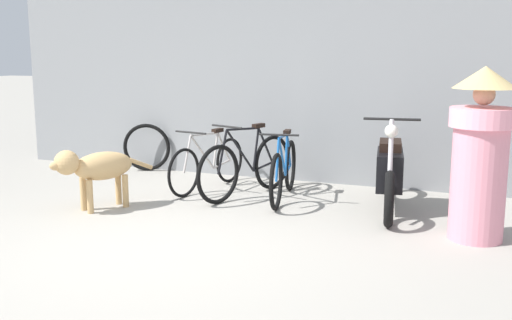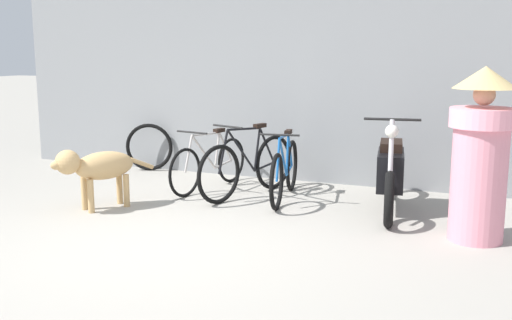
% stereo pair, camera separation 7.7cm
% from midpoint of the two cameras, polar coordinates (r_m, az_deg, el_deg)
% --- Properties ---
extents(ground_plane, '(60.00, 60.00, 0.00)m').
position_cam_midpoint_polar(ground_plane, '(5.55, -10.76, -8.43)').
color(ground_plane, '#9E998E').
extents(shop_wall_back, '(8.26, 0.20, 2.99)m').
position_cam_midpoint_polar(shop_wall_back, '(8.33, 1.55, 8.45)').
color(shop_wall_back, gray).
rests_on(shop_wall_back, ground).
extents(bicycle_0, '(0.46, 1.59, 0.80)m').
position_cam_midpoint_polar(bicycle_0, '(7.74, -4.87, -0.37)').
color(bicycle_0, black).
rests_on(bicycle_0, ground).
extents(bicycle_1, '(0.63, 1.64, 0.91)m').
position_cam_midpoint_polar(bicycle_1, '(7.35, -1.19, -0.61)').
color(bicycle_1, black).
rests_on(bicycle_1, ground).
extents(bicycle_2, '(0.46, 1.63, 0.85)m').
position_cam_midpoint_polar(bicycle_2, '(7.19, 2.36, -1.07)').
color(bicycle_2, black).
rests_on(bicycle_2, ground).
extents(motorcycle, '(0.58, 1.91, 1.09)m').
position_cam_midpoint_polar(motorcycle, '(6.82, 12.27, -1.19)').
color(motorcycle, black).
rests_on(motorcycle, ground).
extents(stray_dog, '(0.71, 1.12, 0.72)m').
position_cam_midpoint_polar(stray_dog, '(6.92, -15.30, -0.66)').
color(stray_dog, tan).
rests_on(stray_dog, ground).
extents(person_in_robes, '(0.66, 0.66, 1.64)m').
position_cam_midpoint_polar(person_in_robes, '(5.92, 20.24, 0.80)').
color(person_in_robes, pink).
rests_on(person_in_robes, ground).
extents(spare_tire_left, '(0.69, 0.28, 0.71)m').
position_cam_midpoint_polar(spare_tire_left, '(9.06, -10.61, 1.19)').
color(spare_tire_left, black).
rests_on(spare_tire_left, ground).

